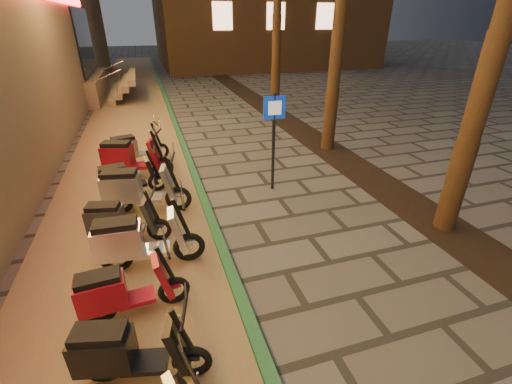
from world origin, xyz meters
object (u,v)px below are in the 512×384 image
object	(u,v)px
scooter_10	(125,179)
scooter_9	(135,189)
scooter_7	(136,241)
scooter_5	(125,352)
scooter_12	(133,148)
scooter_6	(120,291)
pedestrian_sign	(274,129)
scooter_11	(129,157)
scooter_8	(118,221)

from	to	relation	value
scooter_10	scooter_9	bearing A→B (deg)	-84.59
scooter_7	scooter_5	bearing A→B (deg)	-90.18
scooter_12	scooter_10	bearing A→B (deg)	-110.07
scooter_7	scooter_12	world-z (taller)	scooter_7
scooter_7	scooter_10	size ratio (longest dim) A/B	1.14
scooter_6	scooter_9	bearing A→B (deg)	81.52
scooter_10	scooter_12	world-z (taller)	scooter_12
scooter_7	pedestrian_sign	bearing A→B (deg)	37.78
scooter_6	scooter_11	bearing A→B (deg)	85.11
pedestrian_sign	scooter_10	bearing A→B (deg)	170.34
scooter_9	pedestrian_sign	bearing A→B (deg)	15.01
scooter_8	scooter_12	distance (m)	4.00
scooter_12	scooter_7	bearing A→B (deg)	-104.29
scooter_5	scooter_6	world-z (taller)	scooter_5
scooter_11	scooter_10	bearing A→B (deg)	-76.42
scooter_5	scooter_11	bearing A→B (deg)	103.97
scooter_6	scooter_11	xyz separation A→B (m)	(0.04, 5.06, 0.10)
scooter_5	scooter_9	size ratio (longest dim) A/B	0.83
scooter_7	scooter_9	world-z (taller)	scooter_9
scooter_6	scooter_8	distance (m)	1.97
scooter_6	scooter_8	bearing A→B (deg)	88.50
scooter_5	scooter_8	bearing A→B (deg)	107.20
pedestrian_sign	scooter_11	world-z (taller)	pedestrian_sign
scooter_8	scooter_12	xyz separation A→B (m)	(0.25, 3.99, 0.04)
pedestrian_sign	scooter_5	distance (m)	5.52
pedestrian_sign	scooter_11	xyz separation A→B (m)	(-3.37, 1.81, -0.97)
scooter_8	scooter_12	bearing A→B (deg)	99.45
scooter_5	scooter_10	distance (m)	4.91
pedestrian_sign	scooter_5	world-z (taller)	pedestrian_sign
scooter_8	scooter_7	bearing A→B (deg)	-57.34
scooter_7	scooter_10	world-z (taller)	scooter_7
scooter_7	scooter_8	world-z (taller)	scooter_7
scooter_9	scooter_10	distance (m)	0.88
pedestrian_sign	scooter_11	bearing A→B (deg)	152.27
scooter_11	scooter_12	bearing A→B (deg)	100.52
scooter_6	scooter_12	world-z (taller)	scooter_12
scooter_7	scooter_9	distance (m)	1.97
scooter_7	scooter_11	bearing A→B (deg)	95.90
scooter_11	scooter_12	xyz separation A→B (m)	(0.10, 0.89, -0.06)
scooter_5	scooter_6	distance (m)	1.04
scooter_6	scooter_10	bearing A→B (deg)	86.05
pedestrian_sign	scooter_10	size ratio (longest dim) A/B	1.52
scooter_5	scooter_9	bearing A→B (deg)	101.78
scooter_10	scooter_12	xyz separation A→B (m)	(0.18, 2.09, 0.02)
scooter_6	scooter_9	xyz separation A→B (m)	(0.21, 3.03, 0.10)
scooter_5	scooter_7	distance (m)	2.10
pedestrian_sign	scooter_8	distance (m)	3.89
scooter_10	scooter_12	distance (m)	2.09
scooter_7	scooter_8	bearing A→B (deg)	112.98
scooter_6	scooter_9	world-z (taller)	scooter_9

